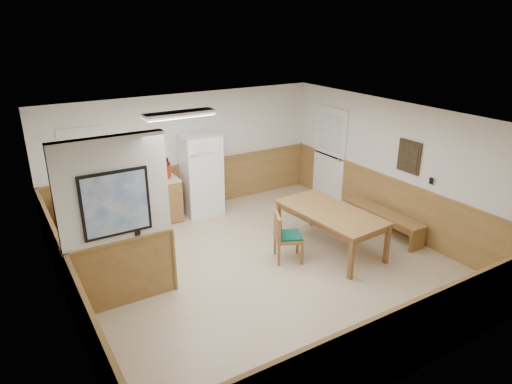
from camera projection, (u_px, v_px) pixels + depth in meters
ground at (262, 267)px, 7.67m from camera, size 6.00×6.00×0.00m
ceiling at (263, 120)px, 6.77m from camera, size 6.00×6.00×0.02m
back_wall at (187, 153)px, 9.61m from camera, size 6.00×0.02×2.50m
right_wall at (396, 168)px, 8.67m from camera, size 0.02×6.00×2.50m
left_wall at (62, 244)px, 5.77m from camera, size 0.02×6.00×2.50m
wainscot_back at (189, 186)px, 9.87m from camera, size 6.00×0.04×1.00m
wainscot_right at (391, 204)px, 8.93m from camera, size 0.04×6.00×1.00m
wainscot_left at (72, 294)px, 6.05m from camera, size 0.04×6.00×1.00m
partition_wall at (117, 226)px, 6.29m from camera, size 1.50×0.20×2.50m
kitchen_counter at (139, 204)px, 9.06m from camera, size 2.20×0.61×1.00m
exterior_door at (329, 154)px, 10.24m from camera, size 0.07×1.02×2.15m
kitchen_window at (82, 154)px, 8.47m from camera, size 0.80×0.04×1.00m
wall_painting at (409, 157)px, 8.31m from camera, size 0.04×0.50×0.60m
fluorescent_fixture at (179, 114)px, 7.44m from camera, size 1.20×0.30×0.09m
refrigerator at (201, 174)px, 9.52m from camera, size 0.80×0.75×1.70m
dining_table at (331, 216)px, 8.03m from camera, size 1.14×2.05×0.75m
dining_bench at (384, 217)px, 8.74m from camera, size 0.39×1.72×0.45m
dining_chair at (284, 234)px, 7.73m from camera, size 0.76×0.65×0.85m
fire_extinguisher at (168, 169)px, 9.10m from camera, size 0.13×0.13×0.42m
soap_bottle at (83, 186)px, 8.41m from camera, size 0.09×0.09×0.24m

